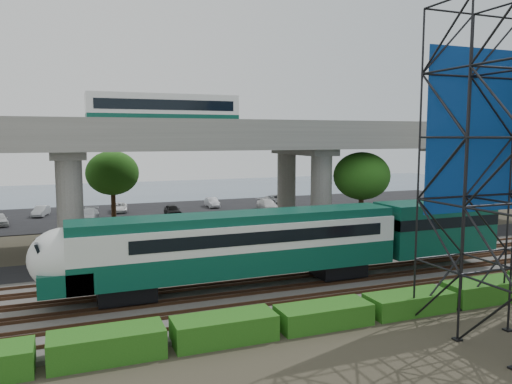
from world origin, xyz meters
name	(u,v)px	position (x,y,z in m)	size (l,w,h in m)	color
ground	(270,301)	(0.00, 0.00, 0.00)	(140.00, 140.00, 0.00)	#474233
ballast_bed	(256,289)	(0.00, 2.00, 0.10)	(90.00, 12.00, 0.20)	slate
service_road	(215,257)	(0.00, 10.50, 0.04)	(90.00, 5.00, 0.08)	black
parking_lot	(158,213)	(0.00, 34.00, 0.04)	(90.00, 18.00, 0.08)	black
harbor_water	(133,193)	(0.00, 56.00, 0.01)	(140.00, 40.00, 0.03)	#405569
rail_tracks	(256,286)	(0.00, 2.00, 0.28)	(90.00, 9.52, 0.16)	#472D1E
commuter_train	(274,241)	(1.14, 2.00, 2.88)	(29.30, 3.06, 4.30)	black
overpass	(193,146)	(-0.19, 16.00, 8.21)	(80.00, 12.00, 12.40)	#9E9B93
hedge_strip	(324,314)	(1.01, -4.30, 0.56)	(34.60, 1.80, 1.20)	#1E5714
trees	(139,180)	(-4.67, 16.17, 5.57)	(40.94, 16.94, 7.69)	#382314
suv	(79,259)	(-9.58, 10.74, 0.71)	(2.08, 4.51, 1.25)	black
parked_cars	(166,208)	(0.84, 33.25, 0.68)	(34.77, 9.36, 1.30)	silver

